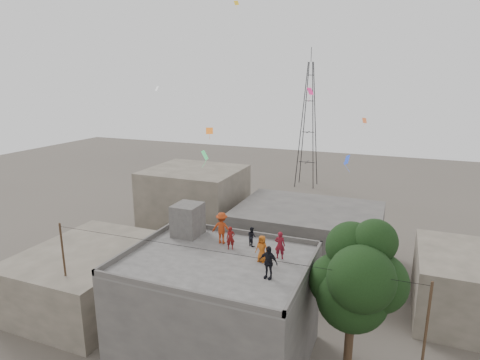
# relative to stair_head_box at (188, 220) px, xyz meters

# --- Properties ---
(ground) EXTENTS (140.00, 140.00, 0.00)m
(ground) POSITION_rel_stair_head_box_xyz_m (3.20, -2.60, -7.10)
(ground) COLOR #4F4941
(ground) RESTS_ON ground
(main_building) EXTENTS (10.00, 8.00, 6.10)m
(main_building) POSITION_rel_stair_head_box_xyz_m (3.20, -2.60, -4.05)
(main_building) COLOR #474543
(main_building) RESTS_ON ground
(parapet) EXTENTS (10.00, 8.00, 0.30)m
(parapet) POSITION_rel_stair_head_box_xyz_m (3.20, -2.60, -0.85)
(parapet) COLOR #474543
(parapet) RESTS_ON main_building
(stair_head_box) EXTENTS (1.60, 1.80, 2.00)m
(stair_head_box) POSITION_rel_stair_head_box_xyz_m (0.00, 0.00, 0.00)
(stair_head_box) COLOR #474543
(stair_head_box) RESTS_ON main_building
(neighbor_west) EXTENTS (8.00, 10.00, 4.00)m
(neighbor_west) POSITION_rel_stair_head_box_xyz_m (-7.80, -0.60, -5.10)
(neighbor_west) COLOR #5A5347
(neighbor_west) RESTS_ON ground
(neighbor_north) EXTENTS (12.00, 9.00, 5.00)m
(neighbor_north) POSITION_rel_stair_head_box_xyz_m (5.20, 11.40, -4.60)
(neighbor_north) COLOR #474543
(neighbor_north) RESTS_ON ground
(neighbor_northwest) EXTENTS (9.00, 8.00, 7.00)m
(neighbor_northwest) POSITION_rel_stair_head_box_xyz_m (-6.80, 13.40, -3.60)
(neighbor_northwest) COLOR #5A5347
(neighbor_northwest) RESTS_ON ground
(neighbor_east) EXTENTS (7.00, 8.00, 4.40)m
(neighbor_east) POSITION_rel_stair_head_box_xyz_m (17.20, 7.40, -4.90)
(neighbor_east) COLOR #5A5347
(neighbor_east) RESTS_ON ground
(tree) EXTENTS (4.90, 4.60, 9.10)m
(tree) POSITION_rel_stair_head_box_xyz_m (10.57, -2.00, -1.00)
(tree) COLOR black
(tree) RESTS_ON ground
(utility_line) EXTENTS (20.12, 0.62, 7.40)m
(utility_line) POSITION_rel_stair_head_box_xyz_m (3.70, -3.85, -3.27)
(utility_line) COLOR black
(utility_line) RESTS_ON ground
(transmission_tower) EXTENTS (2.97, 2.97, 20.01)m
(transmission_tower) POSITION_rel_stair_head_box_xyz_m (-0.80, 37.40, 1.97)
(transmission_tower) COLOR black
(transmission_tower) RESTS_ON ground
(person_red_adult) EXTENTS (0.61, 0.44, 1.56)m
(person_red_adult) POSITION_rel_stair_head_box_xyz_m (6.35, -1.17, -0.22)
(person_red_adult) COLOR maroon
(person_red_adult) RESTS_ON main_building
(person_orange_child) EXTENTS (0.79, 0.58, 1.47)m
(person_orange_child) POSITION_rel_stair_head_box_xyz_m (5.56, -1.88, -0.26)
(person_orange_child) COLOR #AD5013
(person_orange_child) RESTS_ON main_building
(person_dark_child) EXTENTS (0.71, 0.68, 1.16)m
(person_dark_child) POSITION_rel_stair_head_box_xyz_m (4.32, -0.11, -0.42)
(person_dark_child) COLOR black
(person_dark_child) RESTS_ON main_building
(person_dark_adult) EXTENTS (1.05, 0.57, 1.70)m
(person_dark_adult) POSITION_rel_stair_head_box_xyz_m (6.46, -3.54, -0.15)
(person_dark_adult) COLOR black
(person_dark_adult) RESTS_ON main_building
(person_orange_adult) EXTENTS (1.30, 0.83, 1.92)m
(person_orange_adult) POSITION_rel_stair_head_box_xyz_m (2.54, -0.42, -0.04)
(person_orange_adult) COLOR #993211
(person_orange_adult) RESTS_ON main_building
(person_red_child) EXTENTS (0.58, 0.51, 1.35)m
(person_red_child) POSITION_rel_stair_head_box_xyz_m (3.36, -1.02, -0.33)
(person_red_child) COLOR maroon
(person_red_child) RESTS_ON main_building
(kites) EXTENTS (16.22, 15.30, 12.26)m
(kites) POSITION_rel_stair_head_box_xyz_m (2.91, 5.95, 8.29)
(kites) COLOR orange
(kites) RESTS_ON ground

